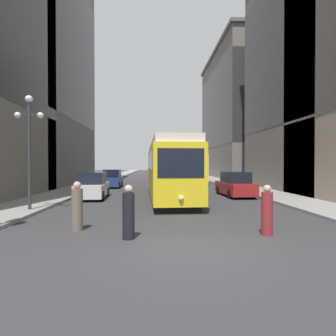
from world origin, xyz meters
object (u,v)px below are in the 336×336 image
object	(u,v)px
transit_bus	(190,167)
lamp_post_left_near	(29,135)
pedestrian_on_sidewalk	(128,214)
streetcar	(168,168)
pedestrian_crossing_near	(267,212)
pedestrian_crossing_far	(77,208)
parked_car_left_near	(93,186)
parked_car_right_far	(235,185)
parked_car_left_mid	(112,179)

from	to	relation	value
transit_bus	lamp_post_left_near	distance (m)	25.19
pedestrian_on_sidewalk	transit_bus	bearing A→B (deg)	171.06
streetcar	lamp_post_left_near	world-z (taller)	lamp_post_left_near
pedestrian_crossing_near	transit_bus	bearing A→B (deg)	126.28
pedestrian_crossing_far	pedestrian_crossing_near	bearing A→B (deg)	-117.19
lamp_post_left_near	pedestrian_on_sidewalk	bearing A→B (deg)	-44.50
streetcar	parked_car_left_near	size ratio (longest dim) A/B	3.07
parked_car_left_near	pedestrian_crossing_near	bearing A→B (deg)	-55.43
transit_bus	pedestrian_crossing_far	world-z (taller)	transit_bus
parked_car_left_near	parked_car_right_far	size ratio (longest dim) A/B	0.99
parked_car_left_mid	pedestrian_crossing_near	xyz separation A→B (m)	(8.07, -19.86, -0.05)
transit_bus	parked_car_right_far	bearing A→B (deg)	-85.77
streetcar	parked_car_right_far	distance (m)	5.18
parked_car_left_mid	parked_car_right_far	distance (m)	13.36
parked_car_right_far	lamp_post_left_near	bearing A→B (deg)	25.10
parked_car_right_far	streetcar	bearing A→B (deg)	2.99
transit_bus	pedestrian_on_sidewalk	size ratio (longest dim) A/B	7.26
transit_bus	parked_car_left_mid	size ratio (longest dim) A/B	2.88
parked_car_right_far	transit_bus	bearing A→B (deg)	-87.93
parked_car_left_near	lamp_post_left_near	size ratio (longest dim) A/B	0.82
parked_car_left_mid	pedestrian_on_sidewalk	bearing A→B (deg)	-81.11
parked_car_right_far	pedestrian_crossing_near	world-z (taller)	parked_car_right_far
pedestrian_crossing_far	lamp_post_left_near	distance (m)	6.05
pedestrian_crossing_near	pedestrian_on_sidewalk	world-z (taller)	pedestrian_on_sidewalk
parked_car_right_far	parked_car_left_mid	bearing A→B (deg)	-42.04
parked_car_left_near	parked_car_right_far	distance (m)	10.31
streetcar	pedestrian_crossing_far	distance (m)	10.65
streetcar	parked_car_left_mid	size ratio (longest dim) A/B	3.25
streetcar	lamp_post_left_near	xyz separation A→B (m)	(-7.18, -5.87, 1.74)
transit_bus	parked_car_right_far	xyz separation A→B (m)	(1.27, -16.28, -1.10)
parked_car_left_near	pedestrian_on_sidewalk	bearing A→B (deg)	-75.09
parked_car_left_near	pedestrian_crossing_near	size ratio (longest dim) A/B	2.73
parked_car_left_near	parked_car_left_mid	world-z (taller)	same
parked_car_left_near	pedestrian_crossing_near	xyz separation A→B (m)	(8.07, -10.62, -0.05)
pedestrian_crossing_near	parked_car_left_mid	bearing A→B (deg)	150.37
parked_car_left_mid	lamp_post_left_near	world-z (taller)	lamp_post_left_near
streetcar	transit_bus	xyz separation A→B (m)	(3.74, 16.75, -0.15)
transit_bus	parked_car_left_mid	xyz separation A→B (m)	(-9.02, -7.75, -1.10)
parked_car_left_near	parked_car_left_mid	xyz separation A→B (m)	(0.00, 9.24, -0.00)
pedestrian_crossing_far	pedestrian_on_sidewalk	bearing A→B (deg)	-141.28
parked_car_left_near	lamp_post_left_near	distance (m)	6.66
parked_car_right_far	pedestrian_crossing_near	distance (m)	11.55
streetcar	parked_car_right_far	size ratio (longest dim) A/B	3.05
parked_car_left_mid	pedestrian_crossing_near	world-z (taller)	parked_car_left_mid
transit_bus	parked_car_left_near	size ratio (longest dim) A/B	2.72
transit_bus	pedestrian_crossing_far	xyz separation A→B (m)	(-7.53, -26.62, -1.12)
transit_bus	lamp_post_left_near	bearing A→B (deg)	-115.99
lamp_post_left_near	parked_car_left_mid	bearing A→B (deg)	82.72
streetcar	parked_car_right_far	xyz separation A→B (m)	(5.00, 0.47, -1.26)
streetcar	pedestrian_crossing_near	distance (m)	11.29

